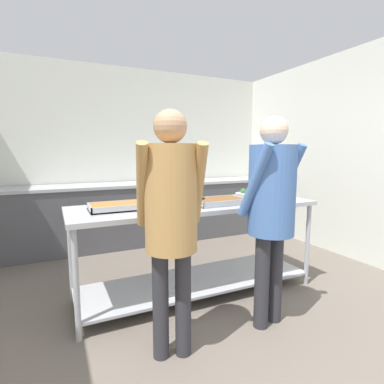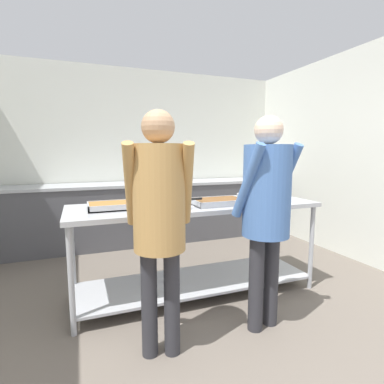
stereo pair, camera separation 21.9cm
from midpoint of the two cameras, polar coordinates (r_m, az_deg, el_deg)
name	(u,v)px [view 1 (the left image)]	position (r m, az deg, el deg)	size (l,w,h in m)	color
wall_rear	(134,155)	(4.90, -12.29, 6.92)	(4.63, 0.06, 2.65)	silver
wall_right	(331,155)	(4.50, 23.72, 6.42)	(0.06, 3.73, 2.65)	silver
back_counter	(141,213)	(4.63, -10.96, -3.88)	(4.47, 0.65, 0.91)	#4C4C51
serving_counter	(196,233)	(2.89, -1.34, -7.82)	(2.32, 0.75, 0.88)	#ADAFB5
serving_tray_vegetables	(116,207)	(2.64, -16.61, -2.73)	(0.44, 0.30, 0.05)	#ADAFB5
sauce_pan	(176,204)	(2.52, -5.53, -2.35)	(0.40, 0.26, 0.09)	#ADAFB5
serving_tray_roast	(219,201)	(2.81, 2.92, -1.83)	(0.48, 0.32, 0.05)	#ADAFB5
broccoli_bowl	(247,196)	(3.10, 8.52, -0.72)	(0.24, 0.24, 0.11)	#B2B2B7
plate_stack	(270,196)	(3.24, 12.81, -0.78)	(0.23, 0.23, 0.05)	white
guest_serving_left	(171,209)	(1.92, -7.29, -3.22)	(0.49, 0.40, 1.63)	#2D2D33
guest_serving_right	(271,200)	(2.33, 12.32, -1.50)	(0.49, 0.38, 1.63)	#2D2D33
water_bottle	(178,172)	(4.82, -3.94, 3.73)	(0.07, 0.07, 0.29)	silver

